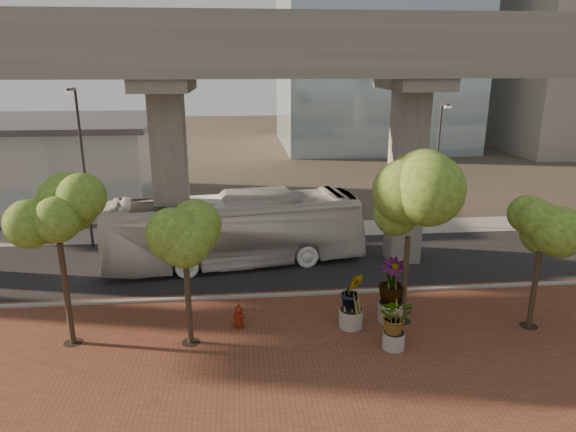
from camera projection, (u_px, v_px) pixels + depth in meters
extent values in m
plane|color=#363127|center=(295.00, 278.00, 25.43)|extent=(160.00, 160.00, 0.00)
cube|color=brown|center=(320.00, 371.00, 17.80)|extent=(70.00, 13.00, 0.06)
cube|color=black|center=(291.00, 263.00, 27.33)|extent=(90.00, 8.00, 0.04)
cube|color=gray|center=(300.00, 294.00, 23.51)|extent=(70.00, 0.25, 0.16)
cube|color=gray|center=(282.00, 230.00, 32.57)|extent=(90.00, 3.00, 0.06)
cube|color=gray|center=(295.00, 57.00, 22.78)|extent=(72.00, 2.40, 1.80)
cube|color=gray|center=(288.00, 58.00, 25.83)|extent=(72.00, 2.40, 1.80)
cube|color=gray|center=(298.00, 22.00, 21.33)|extent=(72.00, 0.12, 1.00)
cube|color=gray|center=(286.00, 30.00, 26.47)|extent=(72.00, 0.12, 1.00)
cube|color=silver|center=(4.00, 164.00, 37.99)|extent=(22.00, 12.00, 6.00)
imported|color=silver|center=(235.00, 230.00, 26.75)|extent=(13.75, 4.96, 3.75)
cylinder|color=maroon|center=(239.00, 325.00, 20.69)|extent=(0.44, 0.44, 0.10)
cylinder|color=maroon|center=(239.00, 318.00, 20.59)|extent=(0.29, 0.29, 0.70)
sphere|color=maroon|center=(239.00, 310.00, 20.49)|extent=(0.34, 0.34, 0.34)
cylinder|color=maroon|center=(238.00, 306.00, 20.44)|extent=(0.10, 0.10, 0.12)
cylinder|color=maroon|center=(239.00, 316.00, 20.57)|extent=(0.48, 0.19, 0.19)
cylinder|color=gray|center=(393.00, 340.00, 19.09)|extent=(0.83, 0.83, 0.64)
imported|color=#326019|center=(395.00, 316.00, 18.80)|extent=(1.84, 1.84, 1.38)
cylinder|color=#A29D92|center=(390.00, 311.00, 21.09)|extent=(1.03, 1.03, 0.80)
imported|color=#326019|center=(392.00, 282.00, 20.71)|extent=(2.51, 2.51, 1.88)
cylinder|color=#A6A196|center=(351.00, 318.00, 20.62)|extent=(0.96, 0.96, 0.75)
imported|color=#326019|center=(352.00, 291.00, 20.28)|extent=(2.13, 2.13, 1.60)
cylinder|color=#433326|center=(67.00, 294.00, 18.94)|extent=(0.22, 0.22, 4.04)
cylinder|color=black|center=(73.00, 343.00, 19.52)|extent=(0.70, 0.70, 0.01)
cylinder|color=#433326|center=(188.00, 303.00, 19.08)|extent=(0.22, 0.22, 3.29)
cylinder|color=black|center=(191.00, 342.00, 19.55)|extent=(0.70, 0.70, 0.01)
cylinder|color=#433326|center=(405.00, 280.00, 20.62)|extent=(0.22, 0.22, 3.67)
cylinder|color=black|center=(402.00, 321.00, 21.15)|extent=(0.70, 0.70, 0.01)
cylinder|color=#433326|center=(534.00, 289.00, 20.28)|extent=(0.22, 0.22, 3.25)
cylinder|color=black|center=(528.00, 326.00, 20.74)|extent=(0.70, 0.70, 0.01)
cylinder|color=#2D2E32|center=(84.00, 171.00, 28.46)|extent=(0.16, 0.16, 8.88)
cube|color=#2D2E32|center=(71.00, 90.00, 26.64)|extent=(0.17, 1.11, 0.17)
cube|color=silver|center=(68.00, 92.00, 26.15)|extent=(0.44, 0.22, 0.13)
cylinder|color=#303035|center=(437.00, 167.00, 32.34)|extent=(0.14, 0.14, 7.79)
cube|color=#303035|center=(445.00, 105.00, 30.75)|extent=(0.15, 0.97, 0.15)
cube|color=silver|center=(448.00, 107.00, 30.31)|extent=(0.39, 0.19, 0.12)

